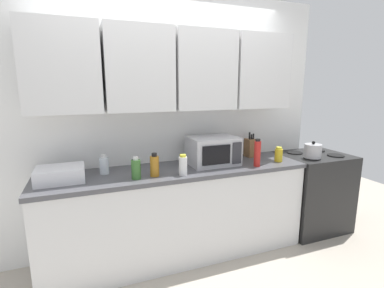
# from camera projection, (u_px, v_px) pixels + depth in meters

# --- Properties ---
(wall_back_with_cabinets) EXTENTS (3.43, 0.38, 2.60)m
(wall_back_with_cabinets) POSITION_uv_depth(u_px,v_px,m) (170.00, 96.00, 2.81)
(wall_back_with_cabinets) COLOR white
(wall_back_with_cabinets) RESTS_ON ground_plane
(counter_run) EXTENTS (2.56, 0.63, 0.90)m
(counter_run) POSITION_uv_depth(u_px,v_px,m) (178.00, 212.00, 2.82)
(counter_run) COLOR silver
(counter_run) RESTS_ON ground_plane
(stove_range) EXTENTS (0.76, 0.64, 0.91)m
(stove_range) POSITION_uv_depth(u_px,v_px,m) (311.00, 191.00, 3.39)
(stove_range) COLOR black
(stove_range) RESTS_ON ground_plane
(kettle) EXTENTS (0.18, 0.18, 0.18)m
(kettle) POSITION_uv_depth(u_px,v_px,m) (313.00, 151.00, 3.09)
(kettle) COLOR #B2B2B7
(kettle) RESTS_ON stove_range
(microwave) EXTENTS (0.48, 0.37, 0.28)m
(microwave) POSITION_uv_depth(u_px,v_px,m) (213.00, 151.00, 2.87)
(microwave) COLOR #B7B7BC
(microwave) RESTS_ON counter_run
(dish_rack) EXTENTS (0.38, 0.30, 0.12)m
(dish_rack) POSITION_uv_depth(u_px,v_px,m) (60.00, 174.00, 2.36)
(dish_rack) COLOR silver
(dish_rack) RESTS_ON counter_run
(knife_block) EXTENTS (0.11, 0.12, 0.28)m
(knife_block) POSITION_uv_depth(u_px,v_px,m) (250.00, 148.00, 3.19)
(knife_block) COLOR brown
(knife_block) RESTS_ON counter_run
(bottle_green_oil) EXTENTS (0.08, 0.08, 0.19)m
(bottle_green_oil) POSITION_uv_depth(u_px,v_px,m) (136.00, 169.00, 2.42)
(bottle_green_oil) COLOR #386B2D
(bottle_green_oil) RESTS_ON counter_run
(bottle_amber_vinegar) EXTENTS (0.08, 0.08, 0.21)m
(bottle_amber_vinegar) POSITION_uv_depth(u_px,v_px,m) (155.00, 166.00, 2.49)
(bottle_amber_vinegar) COLOR #AD701E
(bottle_amber_vinegar) RESTS_ON counter_run
(bottle_yellow_mustard) EXTENTS (0.08, 0.08, 0.15)m
(bottle_yellow_mustard) POSITION_uv_depth(u_px,v_px,m) (279.00, 155.00, 2.98)
(bottle_yellow_mustard) COLOR gold
(bottle_yellow_mustard) RESTS_ON counter_run
(bottle_white_jar) EXTENTS (0.07, 0.07, 0.19)m
(bottle_white_jar) POSITION_uv_depth(u_px,v_px,m) (183.00, 165.00, 2.52)
(bottle_white_jar) COLOR white
(bottle_white_jar) RESTS_ON counter_run
(bottle_clear_tall) EXTENTS (0.08, 0.08, 0.18)m
(bottle_clear_tall) POSITION_uv_depth(u_px,v_px,m) (104.00, 165.00, 2.56)
(bottle_clear_tall) COLOR silver
(bottle_clear_tall) RESTS_ON counter_run
(bottle_red_sauce) EXTENTS (0.06, 0.06, 0.28)m
(bottle_red_sauce) POSITION_uv_depth(u_px,v_px,m) (257.00, 153.00, 2.79)
(bottle_red_sauce) COLOR red
(bottle_red_sauce) RESTS_ON counter_run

